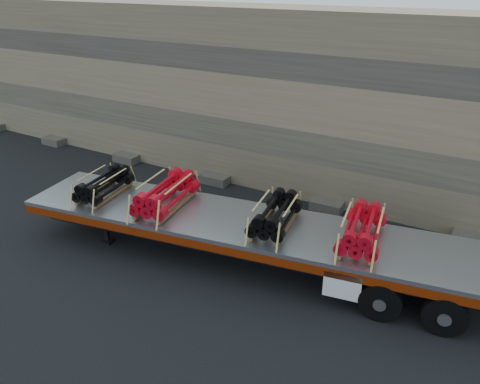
# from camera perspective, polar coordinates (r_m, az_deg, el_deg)

# --- Properties ---
(ground) EXTENTS (120.00, 120.00, 0.00)m
(ground) POSITION_cam_1_polar(r_m,az_deg,el_deg) (15.07, -3.07, -7.52)
(ground) COLOR black
(ground) RESTS_ON ground
(rock_wall) EXTENTS (44.00, 3.00, 7.00)m
(rock_wall) POSITION_cam_1_polar(r_m,az_deg,el_deg) (19.03, 7.53, 10.85)
(rock_wall) COLOR #7A6B54
(rock_wall) RESTS_ON ground
(trailer) EXTENTS (14.37, 4.82, 1.41)m
(trailer) POSITION_cam_1_polar(r_m,az_deg,el_deg) (14.34, 0.29, -6.01)
(trailer) COLOR #A1A3A8
(trailer) RESTS_ON ground
(bundle_front) EXTENTS (1.32, 2.18, 0.73)m
(bundle_front) POSITION_cam_1_polar(r_m,az_deg,el_deg) (16.06, -16.25, 0.80)
(bundle_front) COLOR black
(bundle_front) RESTS_ON trailer
(bundle_midfront) EXTENTS (1.55, 2.56, 0.85)m
(bundle_midfront) POSITION_cam_1_polar(r_m,az_deg,el_deg) (14.81, -9.06, -0.30)
(bundle_midfront) COLOR red
(bundle_midfront) RESTS_ON trailer
(bundle_midrear) EXTENTS (1.39, 2.29, 0.76)m
(bundle_midrear) POSITION_cam_1_polar(r_m,az_deg,el_deg) (13.52, 4.34, -2.85)
(bundle_midrear) COLOR black
(bundle_midrear) RESTS_ON trailer
(bundle_rear) EXTENTS (1.43, 2.35, 0.78)m
(bundle_rear) POSITION_cam_1_polar(r_m,az_deg,el_deg) (13.12, 14.62, -4.54)
(bundle_rear) COLOR red
(bundle_rear) RESTS_ON trailer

